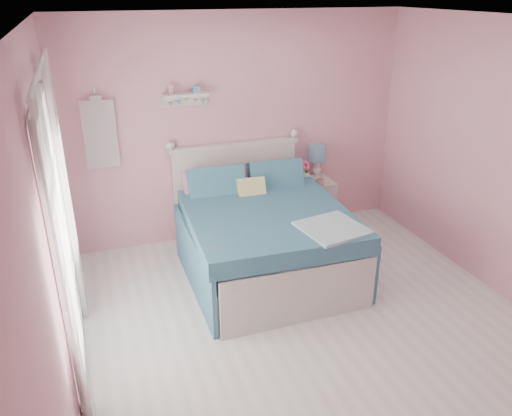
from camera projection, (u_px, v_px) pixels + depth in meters
floor at (319, 337)px, 4.39m from camera, size 4.50×4.50×0.00m
room_shell at (330, 166)px, 3.74m from camera, size 4.50×4.50×4.50m
bed at (262, 236)px, 5.27m from camera, size 1.65×2.03×1.16m
nightstand at (313, 204)px, 6.26m from camera, size 0.44×0.44×0.63m
table_lamp at (317, 155)px, 6.09m from camera, size 0.21×0.21×0.42m
vase at (305, 175)px, 6.08m from camera, size 0.17×0.17×0.16m
teacup at (320, 182)px, 5.96m from camera, size 0.13×0.13×0.08m
roses at (305, 166)px, 6.03m from camera, size 0.14×0.11×0.12m
wall_shelf at (185, 96)px, 5.38m from camera, size 0.50×0.15×0.25m
hanging_dress at (100, 134)px, 5.22m from camera, size 0.34×0.03×0.72m
french_door at (62, 244)px, 3.69m from camera, size 0.04×1.32×2.16m
curtain_near at (68, 282)px, 3.02m from camera, size 0.04×0.40×2.32m
curtain_far at (67, 194)px, 4.31m from camera, size 0.04×0.40×2.32m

